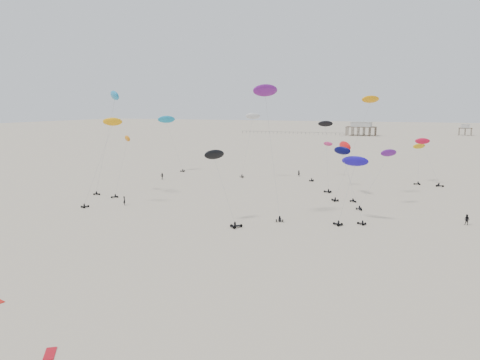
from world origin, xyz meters
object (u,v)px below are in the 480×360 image
at_px(rig_4, 250,129).
at_px(spectator_0, 125,205).
at_px(pavilion_small, 465,130).
at_px(rig_9, 419,154).
at_px(rig_0, 383,164).
at_px(pavilion_main, 361,130).

distance_m(rig_4, spectator_0, 52.35).
bearing_deg(pavilion_small, rig_9, -96.77).
xyz_separation_m(rig_0, spectator_0, (-52.10, -21.43, -8.94)).
relative_size(rig_9, spectator_0, 5.10).
height_order(rig_4, rig_9, rig_4).
bearing_deg(rig_9, pavilion_main, -3.68).
bearing_deg(spectator_0, rig_0, -105.12).
relative_size(pavilion_main, rig_0, 1.45).
relative_size(pavilion_small, rig_0, 0.62).
relative_size(rig_0, rig_9, 1.23).
xyz_separation_m(rig_4, rig_9, (47.74, 8.70, -6.67)).
xyz_separation_m(pavilion_small, rig_9, (-27.92, -235.33, 4.45)).
height_order(pavilion_small, rig_4, rig_4).
bearing_deg(rig_9, spectator_0, 119.16).
relative_size(pavilion_main, rig_9, 1.79).
bearing_deg(spectator_0, rig_4, -50.28).
distance_m(rig_0, rig_9, 36.93).
xyz_separation_m(pavilion_main, rig_9, (42.08, -205.33, 3.71)).
bearing_deg(rig_0, pavilion_main, -113.54).
bearing_deg(pavilion_main, rig_4, -91.52).
xyz_separation_m(rig_9, spectator_0, (-58.88, -57.71, -7.94)).
distance_m(pavilion_main, pavilion_small, 76.16).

